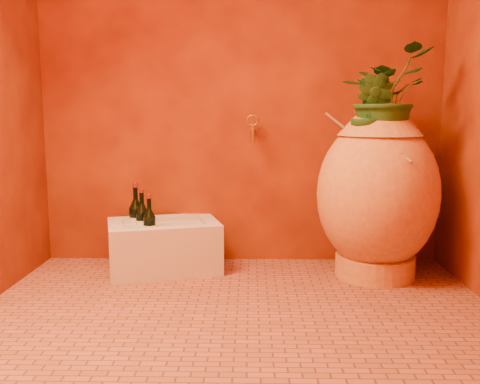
{
  "coord_description": "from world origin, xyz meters",
  "views": [
    {
      "loc": [
        0.07,
        -2.38,
        0.95
      ],
      "look_at": [
        0.01,
        0.35,
        0.54
      ],
      "focal_mm": 40.0,
      "sensor_mm": 36.0,
      "label": 1
    }
  ],
  "objects_px": {
    "wine_bottle_b": "(142,223)",
    "wine_bottle_a": "(150,227)",
    "amphora": "(377,193)",
    "stone_basin": "(164,247)",
    "wine_bottle_c": "(136,220)",
    "wall_tap": "(253,127)"
  },
  "relations": [
    {
      "from": "stone_basin",
      "to": "wine_bottle_b",
      "type": "xyz_separation_m",
      "value": [
        -0.14,
        0.05,
        0.14
      ]
    },
    {
      "from": "wine_bottle_c",
      "to": "wine_bottle_b",
      "type": "bearing_deg",
      "value": -42.7
    },
    {
      "from": "wine_bottle_c",
      "to": "wall_tap",
      "type": "height_order",
      "value": "wall_tap"
    },
    {
      "from": "wine_bottle_a",
      "to": "wine_bottle_b",
      "type": "distance_m",
      "value": 0.13
    },
    {
      "from": "wine_bottle_c",
      "to": "wall_tap",
      "type": "distance_m",
      "value": 0.92
    },
    {
      "from": "wine_bottle_b",
      "to": "wall_tap",
      "type": "relative_size",
      "value": 1.91
    },
    {
      "from": "amphora",
      "to": "wine_bottle_a",
      "type": "xyz_separation_m",
      "value": [
        -1.32,
        0.04,
        -0.22
      ]
    },
    {
      "from": "wine_bottle_a",
      "to": "wall_tap",
      "type": "xyz_separation_m",
      "value": [
        0.61,
        0.22,
        0.58
      ]
    },
    {
      "from": "wine_bottle_c",
      "to": "stone_basin",
      "type": "bearing_deg",
      "value": -27.18
    },
    {
      "from": "stone_basin",
      "to": "wine_bottle_b",
      "type": "height_order",
      "value": "wine_bottle_b"
    },
    {
      "from": "amphora",
      "to": "wine_bottle_c",
      "type": "xyz_separation_m",
      "value": [
        -1.43,
        0.19,
        -0.2
      ]
    },
    {
      "from": "amphora",
      "to": "stone_basin",
      "type": "distance_m",
      "value": 1.3
    },
    {
      "from": "wine_bottle_b",
      "to": "wall_tap",
      "type": "xyz_separation_m",
      "value": [
        0.67,
        0.11,
        0.57
      ]
    },
    {
      "from": "wine_bottle_b",
      "to": "wine_bottle_a",
      "type": "bearing_deg",
      "value": -58.93
    },
    {
      "from": "wine_bottle_a",
      "to": "wine_bottle_c",
      "type": "distance_m",
      "value": 0.19
    },
    {
      "from": "stone_basin",
      "to": "wall_tap",
      "type": "distance_m",
      "value": 0.91
    },
    {
      "from": "wine_bottle_b",
      "to": "stone_basin",
      "type": "bearing_deg",
      "value": -20.55
    },
    {
      "from": "stone_basin",
      "to": "amphora",
      "type": "bearing_deg",
      "value": -4.58
    },
    {
      "from": "amphora",
      "to": "wine_bottle_b",
      "type": "distance_m",
      "value": 1.41
    },
    {
      "from": "amphora",
      "to": "wine_bottle_a",
      "type": "relative_size",
      "value": 3.21
    },
    {
      "from": "stone_basin",
      "to": "wine_bottle_c",
      "type": "bearing_deg",
      "value": 152.82
    },
    {
      "from": "amphora",
      "to": "wine_bottle_c",
      "type": "distance_m",
      "value": 1.46
    }
  ]
}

